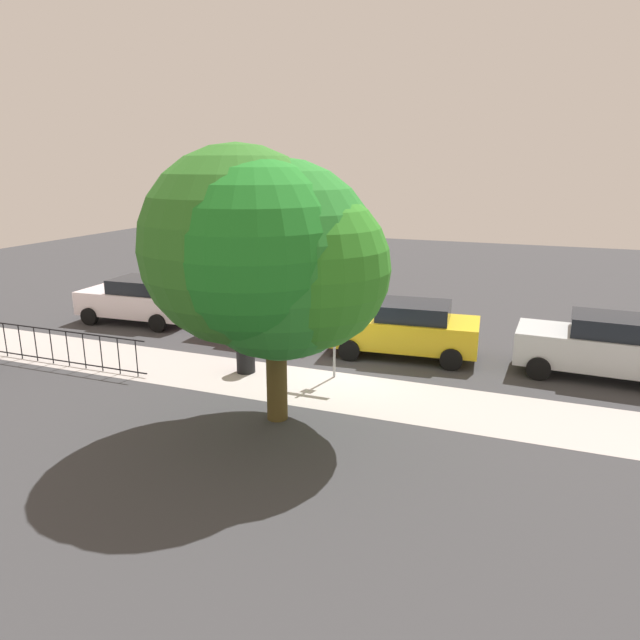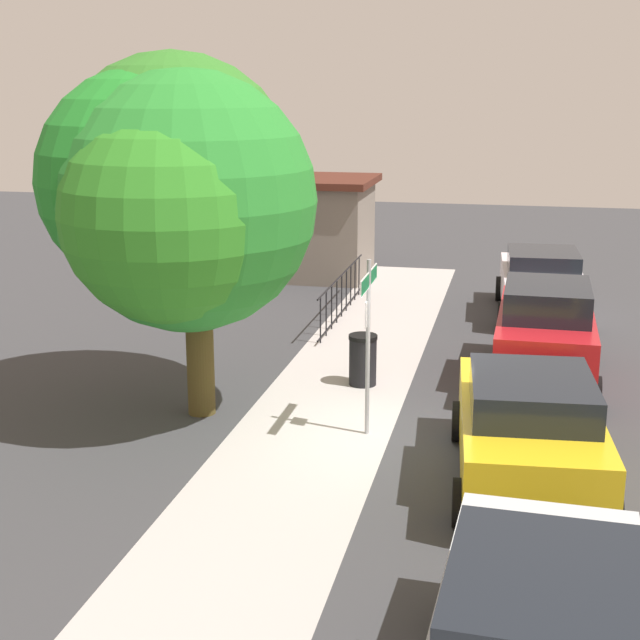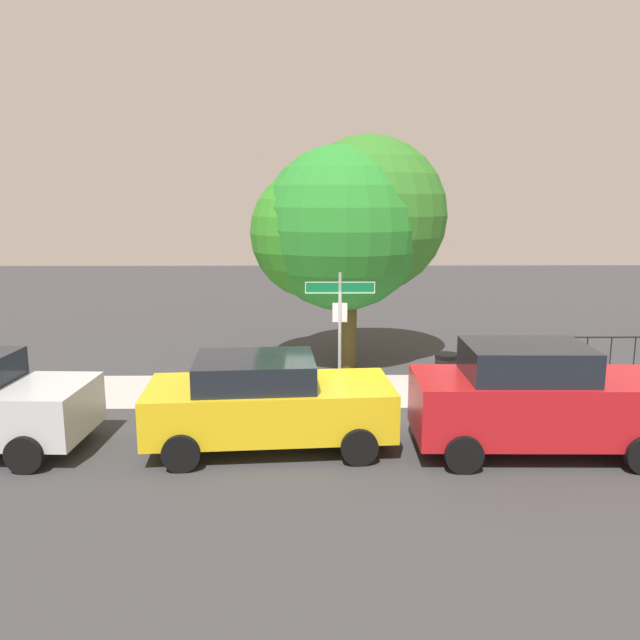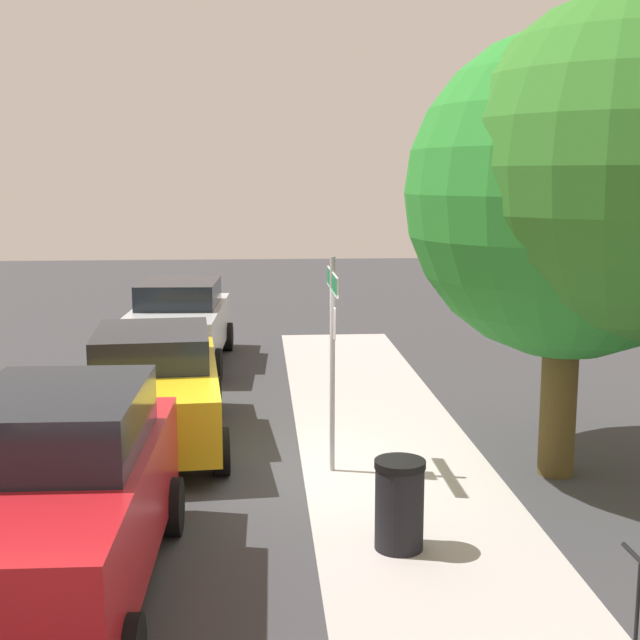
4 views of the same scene
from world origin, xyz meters
TOP-DOWN VIEW (x-y plane):
  - ground_plane at (0.00, 0.00)m, footprint 60.00×60.00m
  - sidewalk_strip at (2.00, 1.30)m, footprint 24.00×2.60m
  - street_sign at (-0.04, 0.40)m, footprint 1.51×0.07m
  - shade_tree at (0.28, 3.75)m, footprint 5.19×4.73m
  - car_silver at (-6.85, -2.25)m, footprint 4.40×2.19m
  - car_yellow at (-1.45, -2.15)m, footprint 4.52×2.38m
  - car_red at (3.31, -2.45)m, footprint 4.40×2.03m
  - trash_bin at (2.43, 0.90)m, footprint 0.55×0.55m

SIDE VIEW (x-z plane):
  - ground_plane at x=0.00m, z-range 0.00..0.00m
  - sidewalk_strip at x=2.00m, z-range 0.00..0.00m
  - trash_bin at x=2.43m, z-range 0.00..0.98m
  - car_yellow at x=-1.45m, z-range 0.02..1.70m
  - car_silver at x=-6.85m, z-range 0.02..1.77m
  - car_red at x=3.31m, z-range 0.00..1.97m
  - street_sign at x=-0.04m, z-range 0.58..3.49m
  - shade_tree at x=0.28m, z-range 0.78..6.91m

